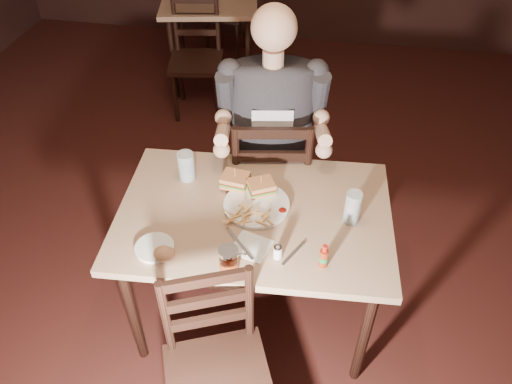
% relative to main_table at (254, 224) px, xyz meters
% --- Properties ---
extents(room_shell, '(7.00, 7.00, 7.00)m').
position_rel_main_table_xyz_m(room_shell, '(-0.12, -0.01, 0.71)').
color(room_shell, black).
rests_on(room_shell, ground).
extents(main_table, '(1.31, 0.91, 0.77)m').
position_rel_main_table_xyz_m(main_table, '(0.00, 0.00, 0.00)').
color(main_table, tan).
rests_on(main_table, ground).
extents(bg_table, '(0.93, 0.93, 0.77)m').
position_rel_main_table_xyz_m(bg_table, '(-0.82, 2.49, -0.01)').
color(bg_table, tan).
rests_on(bg_table, ground).
extents(chair_far, '(0.53, 0.57, 0.99)m').
position_rel_main_table_xyz_m(chair_far, '(-0.01, 0.57, -0.20)').
color(chair_far, black).
rests_on(chair_far, ground).
extents(chair_near, '(0.56, 0.58, 0.91)m').
position_rel_main_table_xyz_m(chair_near, '(-0.03, -0.68, -0.24)').
color(chair_near, black).
rests_on(chair_near, ground).
extents(bg_chair_far, '(0.40, 0.44, 0.82)m').
position_rel_main_table_xyz_m(bg_chair_far, '(-0.82, 3.04, -0.28)').
color(bg_chair_far, black).
rests_on(bg_chair_far, ground).
extents(bg_chair_near, '(0.49, 0.52, 0.91)m').
position_rel_main_table_xyz_m(bg_chair_near, '(-0.82, 1.94, -0.24)').
color(bg_chair_near, black).
rests_on(bg_chair_near, ground).
extents(diner, '(0.65, 0.55, 1.01)m').
position_rel_main_table_xyz_m(diner, '(0.00, 0.52, 0.32)').
color(diner, '#2E2D32').
rests_on(diner, chair_far).
extents(dinner_plate, '(0.32, 0.32, 0.02)m').
position_rel_main_table_xyz_m(dinner_plate, '(0.01, 0.03, 0.09)').
color(dinner_plate, white).
rests_on(dinner_plate, main_table).
extents(sandwich_left, '(0.14, 0.12, 0.10)m').
position_rel_main_table_xyz_m(sandwich_left, '(-0.12, 0.15, 0.15)').
color(sandwich_left, '#CE854D').
rests_on(sandwich_left, dinner_plate).
extents(sandwich_right, '(0.15, 0.14, 0.10)m').
position_rel_main_table_xyz_m(sandwich_right, '(0.01, 0.12, 0.14)').
color(sandwich_right, '#CE854D').
rests_on(sandwich_right, dinner_plate).
extents(fries_pile, '(0.26, 0.19, 0.04)m').
position_rel_main_table_xyz_m(fries_pile, '(-0.01, -0.05, 0.11)').
color(fries_pile, '#E4AE65').
rests_on(fries_pile, dinner_plate).
extents(ketchup_dollop, '(0.04, 0.04, 0.01)m').
position_rel_main_table_xyz_m(ketchup_dollop, '(0.13, 0.01, 0.10)').
color(ketchup_dollop, maroon).
rests_on(ketchup_dollop, dinner_plate).
extents(glass_left, '(0.09, 0.09, 0.15)m').
position_rel_main_table_xyz_m(glass_left, '(-0.37, 0.18, 0.15)').
color(glass_left, silver).
rests_on(glass_left, main_table).
extents(glass_right, '(0.08, 0.08, 0.16)m').
position_rel_main_table_xyz_m(glass_right, '(0.44, 0.02, 0.16)').
color(glass_right, silver).
rests_on(glass_right, main_table).
extents(hot_sauce, '(0.04, 0.04, 0.12)m').
position_rel_main_table_xyz_m(hot_sauce, '(0.33, -0.26, 0.14)').
color(hot_sauce, maroon).
rests_on(hot_sauce, main_table).
extents(salt_shaker, '(0.04, 0.04, 0.07)m').
position_rel_main_table_xyz_m(salt_shaker, '(0.14, -0.25, 0.11)').
color(salt_shaker, white).
rests_on(salt_shaker, main_table).
extents(syrup_dispenser, '(0.09, 0.09, 0.11)m').
position_rel_main_table_xyz_m(syrup_dispenser, '(-0.05, -0.34, 0.13)').
color(syrup_dispenser, maroon).
rests_on(syrup_dispenser, main_table).
extents(napkin, '(0.19, 0.18, 0.00)m').
position_rel_main_table_xyz_m(napkin, '(0.02, -0.21, 0.08)').
color(napkin, white).
rests_on(napkin, main_table).
extents(knife, '(0.15, 0.17, 0.01)m').
position_rel_main_table_xyz_m(knife, '(-0.03, -0.21, 0.08)').
color(knife, silver).
rests_on(knife, napkin).
extents(fork, '(0.09, 0.15, 0.01)m').
position_rel_main_table_xyz_m(fork, '(0.21, -0.22, 0.08)').
color(fork, silver).
rests_on(fork, napkin).
extents(side_plate, '(0.17, 0.17, 0.01)m').
position_rel_main_table_xyz_m(side_plate, '(-0.38, -0.30, 0.08)').
color(side_plate, white).
rests_on(side_plate, main_table).
extents(bread_roll, '(0.10, 0.08, 0.05)m').
position_rel_main_table_xyz_m(bread_roll, '(-0.32, -0.34, 0.12)').
color(bread_roll, tan).
rests_on(bread_roll, side_plate).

